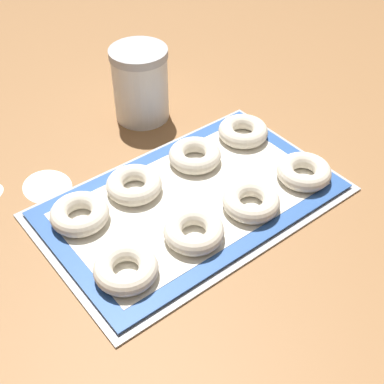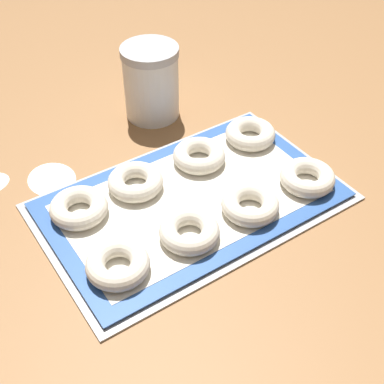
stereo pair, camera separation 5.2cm
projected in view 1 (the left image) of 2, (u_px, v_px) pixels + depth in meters
name	position (u px, v px, depth m)	size (l,w,h in m)	color
ground_plane	(200.00, 198.00, 0.93)	(2.80, 2.80, 0.00)	olive
baking_tray	(192.00, 201.00, 0.92)	(0.51, 0.32, 0.01)	#B2B5BA
baking_mat	(192.00, 199.00, 0.91)	(0.49, 0.30, 0.00)	#2D569E
bagel_front_far_left	(126.00, 269.00, 0.78)	(0.10, 0.10, 0.03)	silver
bagel_front_mid_left	(194.00, 231.00, 0.84)	(0.10, 0.10, 0.03)	silver
bagel_front_mid_right	(251.00, 201.00, 0.89)	(0.10, 0.10, 0.03)	silver
bagel_front_far_right	(304.00, 172.00, 0.94)	(0.10, 0.10, 0.03)	silver
bagel_back_far_left	(80.00, 214.00, 0.86)	(0.10, 0.10, 0.03)	silver
bagel_back_mid_left	(134.00, 185.00, 0.92)	(0.10, 0.10, 0.03)	silver
bagel_back_mid_right	(195.00, 155.00, 0.98)	(0.10, 0.10, 0.03)	silver
bagel_back_far_right	(243.00, 131.00, 1.03)	(0.10, 0.10, 0.03)	silver
flour_canister	(140.00, 84.00, 1.07)	(0.11, 0.11, 0.15)	white
flour_patch_far	(47.00, 186.00, 0.95)	(0.08, 0.10, 0.00)	white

